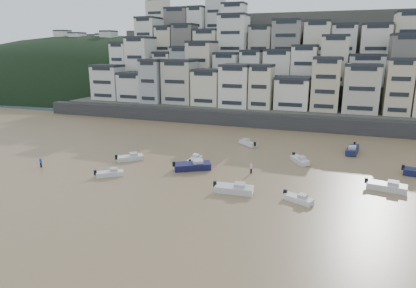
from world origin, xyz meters
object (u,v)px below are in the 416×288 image
at_px(boat_a, 234,188).
at_px(boat_e, 300,159).
at_px(boat_k, 130,157).
at_px(person_blue, 41,162).
at_px(boat_j, 110,172).
at_px(person_pink, 251,168).
at_px(boat_d, 387,185).
at_px(boat_h, 248,142).
at_px(boat_f, 195,159).
at_px(boat_b, 298,198).
at_px(boat_i, 353,149).
at_px(boat_c, 193,165).

xyz_separation_m(boat_a, boat_e, (7.18, 17.43, -0.13)).
bearing_deg(boat_k, person_blue, 173.34).
height_order(boat_j, person_pink, person_pink).
height_order(boat_d, person_blue, person_blue).
height_order(boat_h, person_pink, person_pink).
height_order(boat_h, boat_j, boat_h).
bearing_deg(boat_f, boat_j, 135.96).
bearing_deg(boat_k, boat_b, -57.22).
relative_size(boat_d, boat_j, 1.25).
xyz_separation_m(boat_d, boat_k, (-42.37, 0.27, -0.10)).
bearing_deg(boat_i, boat_a, -22.70).
bearing_deg(boat_i, person_pink, -33.16).
xyz_separation_m(boat_b, boat_k, (-30.94, 8.73, 0.10)).
bearing_deg(boat_h, boat_i, -135.98).
distance_m(boat_b, boat_f, 22.47).
distance_m(boat_f, boat_h, 16.09).
bearing_deg(boat_i, boat_k, -56.04).
distance_m(boat_b, boat_k, 32.14).
distance_m(boat_a, person_blue, 34.33).
relative_size(boat_h, person_pink, 2.86).
height_order(boat_d, boat_f, boat_d).
bearing_deg(boat_a, boat_c, 137.22).
height_order(boat_i, boat_j, boat_i).
relative_size(boat_a, boat_f, 1.21).
height_order(boat_c, person_pink, boat_c).
xyz_separation_m(boat_a, boat_h, (-4.39, 26.16, -0.13)).
xyz_separation_m(boat_a, boat_c, (-9.34, 7.49, 0.10)).
bearing_deg(person_pink, boat_b, -47.15).
bearing_deg(boat_f, boat_k, 101.34).
height_order(boat_f, person_pink, person_pink).
relative_size(boat_d, boat_k, 1.14).
distance_m(boat_a, boat_f, 15.37).
xyz_separation_m(boat_k, person_pink, (22.33, 0.55, 0.17)).
height_order(boat_c, boat_i, boat_c).
relative_size(boat_i, person_blue, 3.70).
bearing_deg(boat_d, boat_k, -171.28).
bearing_deg(person_pink, boat_f, 168.88).
bearing_deg(boat_e, boat_b, -29.34).
bearing_deg(person_pink, boat_k, -178.59).
xyz_separation_m(boat_i, person_pink, (-15.79, -18.25, -0.01)).
bearing_deg(boat_f, boat_c, -164.99).
distance_m(boat_c, boat_e, 19.28).
height_order(boat_a, person_blue, person_blue).
relative_size(boat_c, boat_h, 1.34).
relative_size(boat_j, person_pink, 2.67).
xyz_separation_m(boat_a, person_blue, (-34.33, 0.05, 0.07)).
distance_m(boat_e, boat_f, 18.69).
relative_size(boat_j, person_blue, 2.67).
relative_size(boat_e, boat_j, 1.07).
distance_m(boat_f, person_blue, 26.37).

